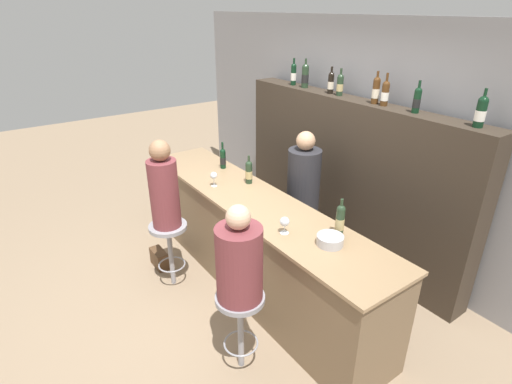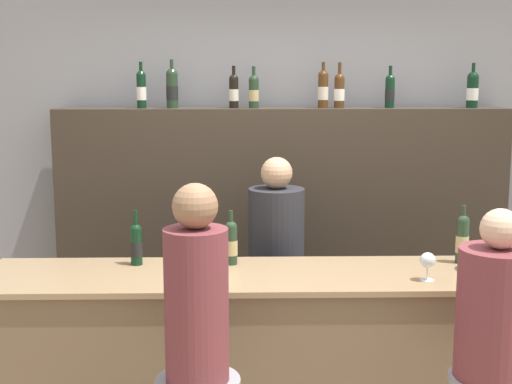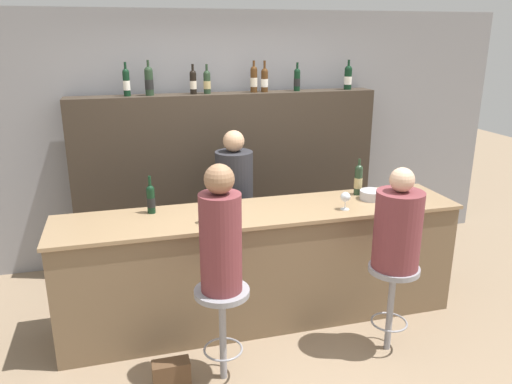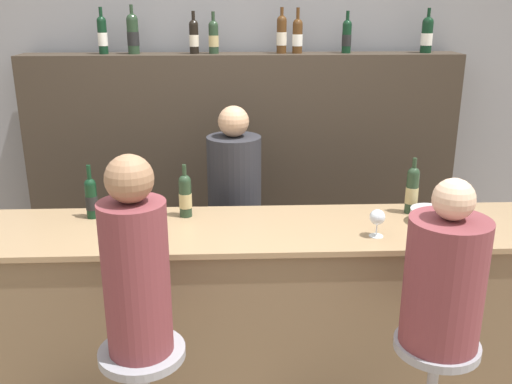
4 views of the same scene
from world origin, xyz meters
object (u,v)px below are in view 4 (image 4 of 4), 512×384
(wine_bottle_backbar_6, at_px, (347,36))
(metal_bowl, at_px, (429,216))
(wine_bottle_counter_1, at_px, (185,195))
(wine_glass_0, at_px, (152,219))
(wine_bottle_counter_2, at_px, (412,190))
(wine_glass_1, at_px, (377,218))
(guest_seated_right, at_px, (445,277))
(wine_bottle_backbar_4, at_px, (282,34))
(wine_bottle_backbar_0, at_px, (102,35))
(wine_bottle_backbar_1, at_px, (133,34))
(wine_bottle_backbar_7, at_px, (427,35))
(wine_bottle_counter_0, at_px, (91,197))
(bartender, at_px, (235,228))
(bar_stool_left, at_px, (144,378))
(bar_stool_right, at_px, (434,371))
(guest_seated_left, at_px, (136,267))
(wine_bottle_backbar_3, at_px, (214,37))
(wine_bottle_backbar_5, at_px, (297,35))
(wine_bottle_backbar_2, at_px, (194,36))

(wine_bottle_backbar_6, xyz_separation_m, metal_bowl, (0.26, -1.25, -0.89))
(metal_bowl, bearing_deg, wine_bottle_counter_1, 173.35)
(wine_bottle_counter_1, height_order, wine_glass_0, wine_bottle_counter_1)
(wine_bottle_counter_2, bearing_deg, wine_glass_1, -129.74)
(wine_bottle_counter_1, relative_size, wine_glass_1, 2.05)
(wine_bottle_counter_1, distance_m, guest_seated_right, 1.47)
(wine_bottle_backbar_4, bearing_deg, wine_glass_1, -74.93)
(wine_bottle_counter_2, height_order, wine_bottle_backbar_4, wine_bottle_backbar_4)
(wine_bottle_backbar_0, distance_m, wine_bottle_backbar_1, 0.21)
(wine_bottle_backbar_6, height_order, wine_glass_1, wine_bottle_backbar_6)
(wine_bottle_backbar_4, xyz_separation_m, wine_bottle_backbar_7, (1.04, 0.00, -0.01))
(wine_bottle_backbar_1, distance_m, wine_glass_0, 1.68)
(wine_bottle_counter_0, relative_size, bartender, 0.20)
(wine_bottle_counter_0, relative_size, wine_bottle_counter_2, 0.94)
(wine_bottle_backbar_1, height_order, wine_bottle_backbar_7, wine_bottle_backbar_1)
(metal_bowl, distance_m, bartender, 1.31)
(wine_bottle_backbar_7, bearing_deg, wine_bottle_counter_1, -146.75)
(wine_bottle_backbar_0, distance_m, bar_stool_left, 2.45)
(wine_bottle_backbar_4, relative_size, bar_stool_right, 0.44)
(wine_bottle_counter_1, relative_size, guest_seated_left, 0.35)
(wine_bottle_backbar_3, relative_size, wine_bottle_backbar_6, 0.99)
(guest_seated_right, bearing_deg, guest_seated_left, 180.00)
(wine_bottle_counter_2, height_order, wine_bottle_backbar_5, wine_bottle_backbar_5)
(wine_bottle_backbar_3, bearing_deg, wine_bottle_backbar_1, 180.00)
(wine_bottle_backbar_0, relative_size, wine_glass_0, 2.03)
(wine_bottle_counter_0, bearing_deg, wine_glass_1, -12.46)
(wine_bottle_backbar_2, bearing_deg, wine_bottle_counter_2, -40.37)
(wine_bottle_counter_0, height_order, guest_seated_left, guest_seated_left)
(wine_bottle_backbar_3, xyz_separation_m, bar_stool_left, (-0.29, -1.97, -1.36))
(wine_bottle_counter_1, bearing_deg, guest_seated_left, -98.93)
(wine_bottle_counter_1, xyz_separation_m, bar_stool_left, (-0.14, -0.88, -0.56))
(wine_bottle_counter_1, relative_size, wine_bottle_backbar_7, 0.99)
(wine_bottle_backbar_4, distance_m, guest_seated_left, 2.27)
(wine_bottle_backbar_2, distance_m, wine_bottle_backbar_6, 1.08)
(wine_bottle_backbar_0, height_order, bar_stool_left, wine_bottle_backbar_0)
(wine_bottle_backbar_2, xyz_separation_m, wine_bottle_backbar_7, (1.65, 0.00, 0.01))
(wine_bottle_backbar_0, relative_size, wine_glass_1, 2.13)
(wine_bottle_backbar_2, height_order, guest_seated_right, wine_bottle_backbar_2)
(wine_bottle_counter_0, relative_size, guest_seated_left, 0.35)
(wine_bottle_backbar_5, bearing_deg, wine_bottle_counter_1, -124.11)
(wine_bottle_backbar_0, height_order, wine_glass_0, wine_bottle_backbar_0)
(wine_bottle_backbar_3, bearing_deg, wine_bottle_backbar_5, -0.00)
(wine_bottle_backbar_1, xyz_separation_m, guest_seated_right, (1.58, -1.97, -0.91))
(bar_stool_left, distance_m, bar_stool_right, 1.31)
(guest_seated_left, height_order, guest_seated_right, guest_seated_left)
(wine_bottle_counter_2, xyz_separation_m, wine_bottle_backbar_6, (-0.20, 1.09, 0.79))
(wine_glass_1, bearing_deg, metal_bowl, 28.17)
(wine_bottle_counter_2, bearing_deg, wine_bottle_backbar_1, 147.41)
(bar_stool_right, xyz_separation_m, bartender, (-0.89, 1.40, 0.14))
(wine_bottle_backbar_1, height_order, wine_bottle_backbar_2, wine_bottle_backbar_1)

